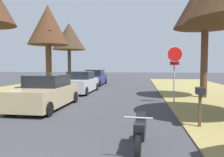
{
  "coord_description": "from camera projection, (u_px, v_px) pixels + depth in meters",
  "views": [
    {
      "loc": [
        2.18,
        -1.84,
        2.03
      ],
      "look_at": [
        0.82,
        8.57,
        1.39
      ],
      "focal_mm": 34.63,
      "sensor_mm": 36.0,
      "label": 1
    }
  ],
  "objects": [
    {
      "name": "parked_sedan_tan",
      "position": [
        46.0,
        93.0,
        10.32
      ],
      "size": [
        2.0,
        4.43,
        1.57
      ],
      "color": "tan",
      "rests_on": "ground"
    },
    {
      "name": "street_tree_left_mid_b",
      "position": [
        48.0,
        26.0,
        17.96
      ],
      "size": [
        3.34,
        3.34,
        7.0
      ],
      "color": "brown",
      "rests_on": "grass_verge_left"
    },
    {
      "name": "stop_sign_far",
      "position": [
        175.0,
        62.0,
        11.37
      ],
      "size": [
        0.81,
        0.3,
        2.97
      ],
      "color": "#9EA0A5",
      "rests_on": "grass_verge_right"
    },
    {
      "name": "street_tree_left_far",
      "position": [
        69.0,
        37.0,
        24.7
      ],
      "size": [
        3.73,
        3.73,
        6.81
      ],
      "color": "#4A3B2A",
      "rests_on": "grass_verge_left"
    },
    {
      "name": "parked_sedan_silver",
      "position": [
        81.0,
        83.0,
        16.11
      ],
      "size": [
        2.0,
        4.43,
        1.57
      ],
      "color": "#BCBCC1",
      "rests_on": "ground"
    },
    {
      "name": "parked_sedan_navy",
      "position": [
        95.0,
        78.0,
        22.29
      ],
      "size": [
        2.0,
        4.43,
        1.57
      ],
      "color": "navy",
      "rests_on": "ground"
    },
    {
      "name": "street_tree_right_mid_b",
      "position": [
        206.0,
        0.0,
        13.11
      ],
      "size": [
        3.79,
        3.79,
        7.69
      ],
      "color": "brown",
      "rests_on": "grass_verge_right"
    },
    {
      "name": "parked_motorcycle",
      "position": [
        140.0,
        131.0,
        5.12
      ],
      "size": [
        0.6,
        2.05,
        0.97
      ],
      "color": "black",
      "rests_on": "ground"
    },
    {
      "name": "curbside_mailbox",
      "position": [
        200.0,
        96.0,
        6.95
      ],
      "size": [
        0.22,
        0.44,
        1.27
      ],
      "color": "brown",
      "rests_on": "grass_verge_right"
    }
  ]
}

